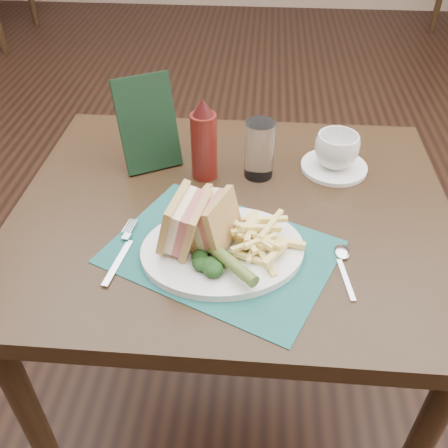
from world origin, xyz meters
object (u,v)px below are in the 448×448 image
at_px(placemat, 221,252).
at_px(ketchup_bottle, 204,139).
at_px(table_main, 231,323).
at_px(plate, 223,250).
at_px(saucer, 334,167).
at_px(coffee_cup, 337,150).
at_px(drinking_glass, 259,150).
at_px(sandwich_half_b, 202,217).
at_px(check_presenter, 148,124).
at_px(sandwich_half_a, 173,219).

xyz_separation_m(placemat, ketchup_bottle, (-0.06, 0.25, 0.09)).
xyz_separation_m(table_main, plate, (-0.01, -0.14, 0.38)).
height_order(saucer, ketchup_bottle, ketchup_bottle).
bearing_deg(coffee_cup, plate, -126.95).
relative_size(drinking_glass, ketchup_bottle, 0.70).
xyz_separation_m(sandwich_half_b, ketchup_bottle, (-0.02, 0.23, 0.03)).
bearing_deg(sandwich_half_b, placemat, -5.76).
bearing_deg(sandwich_half_b, coffee_cup, 68.35).
relative_size(saucer, check_presenter, 0.72).
bearing_deg(saucer, drinking_glass, -167.44).
xyz_separation_m(sandwich_half_a, sandwich_half_b, (0.05, 0.02, -0.00)).
bearing_deg(drinking_glass, sandwich_half_a, -119.49).
bearing_deg(drinking_glass, table_main, -111.95).
bearing_deg(saucer, sandwich_half_b, -133.52).
distance_m(plate, sandwich_half_a, 0.11).
bearing_deg(drinking_glass, check_presenter, 173.47).
relative_size(placemat, saucer, 2.64).
bearing_deg(sandwich_half_b, ketchup_bottle, 117.57).
height_order(saucer, coffee_cup, coffee_cup).
bearing_deg(table_main, coffee_cup, 36.01).
distance_m(placemat, coffee_cup, 0.38).
relative_size(saucer, drinking_glass, 1.15).
height_order(sandwich_half_b, saucer, sandwich_half_b).
distance_m(saucer, ketchup_bottle, 0.31).
distance_m(saucer, check_presenter, 0.43).
xyz_separation_m(coffee_cup, drinking_glass, (-0.17, -0.04, 0.02)).
relative_size(sandwich_half_b, check_presenter, 0.47).
xyz_separation_m(placemat, plate, (0.00, -0.00, 0.01)).
bearing_deg(drinking_glass, ketchup_bottle, -173.77).
bearing_deg(sandwich_half_a, plate, 5.70).
relative_size(table_main, check_presenter, 4.30).
height_order(sandwich_half_b, check_presenter, check_presenter).
bearing_deg(saucer, ketchup_bottle, -170.01).
xyz_separation_m(sandwich_half_a, coffee_cup, (0.32, 0.30, -0.02)).
relative_size(sandwich_half_a, sandwich_half_b, 1.07).
bearing_deg(sandwich_half_a, placemat, 8.44).
xyz_separation_m(saucer, drinking_glass, (-0.17, -0.04, 0.06)).
bearing_deg(ketchup_bottle, sandwich_half_b, -84.30).
xyz_separation_m(sandwich_half_b, saucer, (0.27, 0.28, -0.06)).
distance_m(coffee_cup, drinking_glass, 0.18).
xyz_separation_m(drinking_glass, check_presenter, (-0.25, 0.03, 0.04)).
bearing_deg(sandwich_half_a, drinking_glass, 71.08).
bearing_deg(drinking_glass, placemat, -103.02).
bearing_deg(drinking_glass, sandwich_half_b, -111.54).
height_order(placemat, ketchup_bottle, ketchup_bottle).
bearing_deg(sandwich_half_b, saucer, 68.35).
bearing_deg(ketchup_bottle, plate, -76.38).
bearing_deg(table_main, placemat, -94.65).
bearing_deg(ketchup_bottle, saucer, 9.99).
xyz_separation_m(placemat, check_presenter, (-0.19, 0.29, 0.10)).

